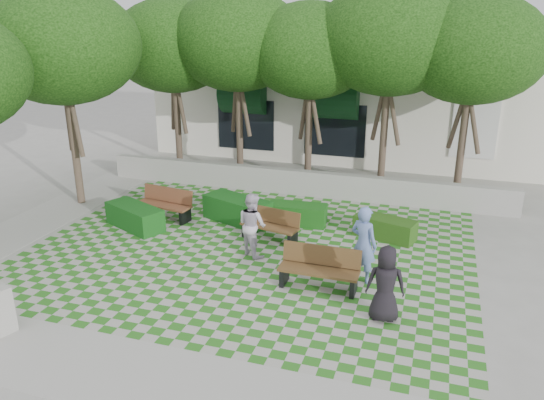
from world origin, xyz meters
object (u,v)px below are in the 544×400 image
(bench_mid, at_px, (271,225))
(hedge_midright, at_px, (297,214))
(hedge_east, at_px, (385,228))
(person_blue, at_px, (364,244))
(hedge_midleft, at_px, (238,210))
(hedge_west, at_px, (135,217))
(bench_east, at_px, (319,269))
(bench_west, at_px, (165,204))
(person_white, at_px, (252,225))
(person_dark, at_px, (386,284))

(bench_mid, relative_size, hedge_midright, 0.99)
(hedge_east, relative_size, person_blue, 0.91)
(bench_mid, height_order, hedge_midleft, bench_mid)
(hedge_west, bearing_deg, person_blue, -10.29)
(bench_east, xyz_separation_m, person_blue, (0.93, 0.66, 0.49))
(hedge_west, bearing_deg, bench_west, 63.93)
(bench_west, xyz_separation_m, person_blue, (6.69, -2.31, 0.50))
(hedge_east, height_order, hedge_midright, hedge_midright)
(bench_mid, distance_m, hedge_east, 3.36)
(bench_mid, distance_m, person_white, 1.22)
(hedge_east, distance_m, hedge_midright, 2.77)
(bench_mid, relative_size, bench_west, 0.93)
(bench_east, relative_size, person_dark, 1.13)
(hedge_midleft, bearing_deg, person_white, -59.41)
(bench_west, xyz_separation_m, hedge_west, (-0.49, -1.01, -0.12))
(hedge_midright, height_order, hedge_west, hedge_west)
(hedge_west, distance_m, person_blue, 7.33)
(hedge_midright, height_order, person_dark, person_dark)
(person_blue, bearing_deg, hedge_east, -69.83)
(bench_east, relative_size, bench_mid, 1.07)
(hedge_midleft, relative_size, person_white, 1.26)
(hedge_west, relative_size, person_white, 1.15)
(bench_west, distance_m, person_blue, 7.10)
(person_blue, bearing_deg, hedge_midleft, -7.32)
(bench_east, height_order, hedge_east, bench_east)
(hedge_west, distance_m, person_dark, 8.44)
(person_blue, relative_size, person_white, 1.11)
(bench_east, height_order, bench_mid, bench_east)
(person_white, bearing_deg, hedge_west, 22.27)
(bench_east, relative_size, hedge_east, 1.09)
(bench_east, bearing_deg, hedge_midright, 113.25)
(bench_west, xyz_separation_m, person_dark, (7.41, -3.94, 0.38))
(bench_west, distance_m, hedge_midleft, 2.37)
(person_blue, bearing_deg, bench_mid, -5.48)
(bench_mid, bearing_deg, hedge_east, 32.06)
(bench_mid, bearing_deg, person_blue, -18.09)
(bench_mid, height_order, person_dark, person_dark)
(bench_west, relative_size, person_white, 1.10)
(bench_mid, relative_size, person_blue, 0.92)
(hedge_east, height_order, person_white, person_white)
(hedge_east, height_order, person_blue, person_blue)
(bench_east, bearing_deg, bench_west, 153.22)
(hedge_east, xyz_separation_m, person_dark, (0.48, -4.48, 0.54))
(hedge_midleft, height_order, hedge_west, hedge_midleft)
(person_white, bearing_deg, hedge_midleft, -27.26)
(person_blue, bearing_deg, person_white, 14.09)
(hedge_midleft, bearing_deg, bench_west, -169.41)
(hedge_east, xyz_separation_m, hedge_midleft, (-4.60, -0.10, 0.08))
(hedge_midleft, height_order, person_dark, person_dark)
(person_dark, bearing_deg, bench_mid, -49.66)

